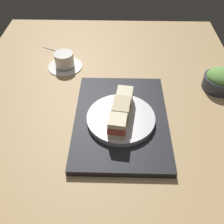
# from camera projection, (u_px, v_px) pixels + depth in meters

# --- Properties ---
(ground_plane) EXTENTS (1.40, 1.00, 0.03)m
(ground_plane) POSITION_uv_depth(u_px,v_px,m) (104.00, 125.00, 0.81)
(ground_plane) COLOR tan
(serving_tray) EXTENTS (0.39, 0.28, 0.02)m
(serving_tray) POSITION_uv_depth(u_px,v_px,m) (121.00, 120.00, 0.79)
(serving_tray) COLOR black
(serving_tray) RESTS_ON ground_plane
(sandwich_plate) EXTENTS (0.20, 0.20, 0.02)m
(sandwich_plate) POSITION_uv_depth(u_px,v_px,m) (121.00, 119.00, 0.77)
(sandwich_plate) COLOR silver
(sandwich_plate) RESTS_ON serving_tray
(sandwich_near) EXTENTS (0.08, 0.06, 0.05)m
(sandwich_near) POSITION_uv_depth(u_px,v_px,m) (118.00, 123.00, 0.71)
(sandwich_near) COLOR beige
(sandwich_near) RESTS_ON sandwich_plate
(sandwich_middle) EXTENTS (0.08, 0.06, 0.06)m
(sandwich_middle) POSITION_uv_depth(u_px,v_px,m) (121.00, 110.00, 0.75)
(sandwich_middle) COLOR beige
(sandwich_middle) RESTS_ON sandwich_plate
(sandwich_far) EXTENTS (0.08, 0.06, 0.05)m
(sandwich_far) POSITION_uv_depth(u_px,v_px,m) (124.00, 99.00, 0.79)
(sandwich_far) COLOR #EFE5C1
(sandwich_far) RESTS_ON sandwich_plate
(salad_bowl) EXTENTS (0.11, 0.11, 0.07)m
(salad_bowl) POSITION_uv_depth(u_px,v_px,m) (220.00, 80.00, 0.90)
(salad_bowl) COLOR #33384C
(salad_bowl) RESTS_ON ground_plane
(coffee_cup) EXTENTS (0.13, 0.13, 0.06)m
(coffee_cup) POSITION_uv_depth(u_px,v_px,m) (65.00, 61.00, 1.00)
(coffee_cup) COLOR silver
(coffee_cup) RESTS_ON ground_plane
(teaspoon) EXTENTS (0.05, 0.09, 0.01)m
(teaspoon) POSITION_uv_depth(u_px,v_px,m) (57.00, 50.00, 1.09)
(teaspoon) COLOR silver
(teaspoon) RESTS_ON ground_plane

